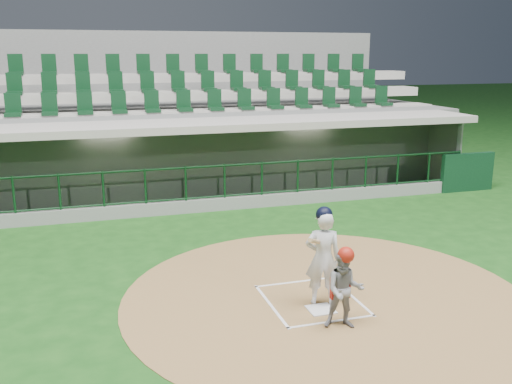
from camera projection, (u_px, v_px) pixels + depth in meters
ground at (305, 294)px, 10.24m from camera, size 120.00×120.00×0.00m
dirt_circle at (325, 296)px, 10.14m from camera, size 7.20×7.20×0.01m
home_plate at (321, 310)px, 9.59m from camera, size 0.43×0.43×0.02m
batter_box_chalk at (312, 300)px, 9.96m from camera, size 1.55×1.80×0.01m
dugout_structure at (215, 163)px, 17.32m from camera, size 16.40×3.70×3.00m
seating_deck at (190, 135)px, 20.03m from camera, size 17.00×6.72×5.15m
batter at (323, 256)px, 9.63m from camera, size 0.89×0.93×1.74m
catcher at (344, 288)px, 8.85m from camera, size 0.73×0.65×1.33m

